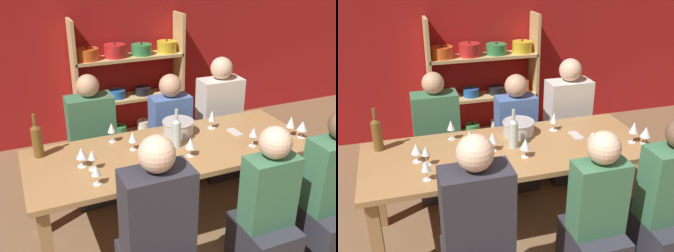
% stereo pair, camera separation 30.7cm
% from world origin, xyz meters
% --- Properties ---
extents(wall_back_red, '(8.80, 0.06, 2.70)m').
position_xyz_m(wall_back_red, '(0.00, 3.83, 1.35)').
color(wall_back_red, '#A31919').
rests_on(wall_back_red, ground_plane).
extents(shelf_unit, '(1.32, 0.30, 1.49)m').
position_xyz_m(shelf_unit, '(0.25, 3.63, 0.70)').
color(shelf_unit, tan).
rests_on(shelf_unit, ground_plane).
extents(dining_table, '(2.22, 0.85, 0.75)m').
position_xyz_m(dining_table, '(0.00, 1.76, 0.66)').
color(dining_table, '#AD7F4C').
rests_on(dining_table, ground_plane).
extents(mixing_bowl, '(0.27, 0.27, 0.12)m').
position_xyz_m(mixing_bowl, '(0.15, 1.99, 0.82)').
color(mixing_bowl, '#B7BABC').
rests_on(mixing_bowl, dining_table).
extents(wine_bottle_green, '(0.07, 0.07, 0.31)m').
position_xyz_m(wine_bottle_green, '(0.04, 1.78, 0.88)').
color(wine_bottle_green, '#B2C6C1').
rests_on(wine_bottle_green, dining_table).
extents(wine_bottle_dark, '(0.08, 0.08, 0.34)m').
position_xyz_m(wine_bottle_dark, '(-0.97, 2.03, 0.89)').
color(wine_bottle_dark, brown).
rests_on(wine_bottle_dark, dining_table).
extents(wine_glass_red_a, '(0.07, 0.07, 0.16)m').
position_xyz_m(wine_glass_red_a, '(0.60, 1.56, 0.87)').
color(wine_glass_red_a, white).
rests_on(wine_glass_red_a, dining_table).
extents(wine_glass_empty_a, '(0.07, 0.07, 0.17)m').
position_xyz_m(wine_glass_empty_a, '(0.46, 1.98, 0.87)').
color(wine_glass_empty_a, white).
rests_on(wine_glass_empty_a, dining_table).
extents(wine_glass_empty_b, '(0.08, 0.08, 0.15)m').
position_xyz_m(wine_glass_empty_b, '(0.08, 1.60, 0.86)').
color(wine_glass_empty_b, white).
rests_on(wine_glass_empty_b, dining_table).
extents(wine_glass_white_a, '(0.07, 0.07, 0.18)m').
position_xyz_m(wine_glass_white_a, '(0.98, 1.59, 0.88)').
color(wine_glass_white_a, white).
rests_on(wine_glass_white_a, dining_table).
extents(wine_glass_white_b, '(0.08, 0.08, 0.15)m').
position_xyz_m(wine_glass_white_b, '(1.05, 1.54, 0.85)').
color(wine_glass_white_b, white).
rests_on(wine_glass_white_b, dining_table).
extents(wine_glass_white_c, '(0.08, 0.08, 0.15)m').
position_xyz_m(wine_glass_white_c, '(-0.70, 1.76, 0.85)').
color(wine_glass_white_c, white).
rests_on(wine_glass_white_c, dining_table).
extents(wine_glass_red_b, '(0.07, 0.07, 0.15)m').
position_xyz_m(wine_glass_red_b, '(-0.29, 1.86, 0.86)').
color(wine_glass_red_b, white).
rests_on(wine_glass_red_b, dining_table).
extents(wine_glass_white_d, '(0.08, 0.08, 0.16)m').
position_xyz_m(wine_glass_white_d, '(-0.29, 1.53, 0.86)').
color(wine_glass_white_d, white).
rests_on(wine_glass_white_d, dining_table).
extents(wine_glass_red_c, '(0.08, 0.08, 0.15)m').
position_xyz_m(wine_glass_red_c, '(-0.13, 1.77, 0.86)').
color(wine_glass_red_c, white).
rests_on(wine_glass_red_c, dining_table).
extents(wine_glass_empty_c, '(0.06, 0.06, 0.14)m').
position_xyz_m(wine_glass_empty_c, '(-0.66, 1.48, 0.86)').
color(wine_glass_empty_c, white).
rests_on(wine_glass_empty_c, dining_table).
extents(wine_glass_empty_d, '(0.07, 0.07, 0.15)m').
position_xyz_m(wine_glass_empty_d, '(-0.64, 1.68, 0.86)').
color(wine_glass_empty_d, white).
rests_on(wine_glass_empty_d, dining_table).
extents(wine_glass_red_d, '(0.06, 0.06, 0.16)m').
position_xyz_m(wine_glass_red_d, '(-0.40, 2.05, 0.87)').
color(wine_glass_red_d, white).
rests_on(wine_glass_red_d, dining_table).
extents(cell_phone, '(0.08, 0.15, 0.01)m').
position_xyz_m(cell_phone, '(0.60, 1.82, 0.76)').
color(cell_phone, silver).
rests_on(cell_phone, dining_table).
extents(person_far_a, '(0.38, 0.47, 1.13)m').
position_xyz_m(person_far_a, '(0.28, 2.45, 0.42)').
color(person_far_a, '#2D2D38').
rests_on(person_far_a, ground_plane).
extents(person_near_b, '(0.41, 0.51, 1.20)m').
position_xyz_m(person_near_b, '(0.93, 1.03, 0.44)').
color(person_near_b, '#2D2D38').
rests_on(person_near_b, ground_plane).
extents(person_far_b, '(0.41, 0.51, 1.19)m').
position_xyz_m(person_far_b, '(-0.47, 2.52, 0.43)').
color(person_far_b, '#2D2D38').
rests_on(person_far_b, ground_plane).
extents(person_near_c, '(0.35, 0.43, 1.18)m').
position_xyz_m(person_near_c, '(0.37, 1.02, 0.45)').
color(person_near_c, '#2D2D38').
rests_on(person_near_c, ground_plane).
extents(person_far_c, '(0.43, 0.54, 1.22)m').
position_xyz_m(person_far_c, '(0.83, 2.49, 0.45)').
color(person_far_c, '#2D2D38').
rests_on(person_far_c, ground_plane).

